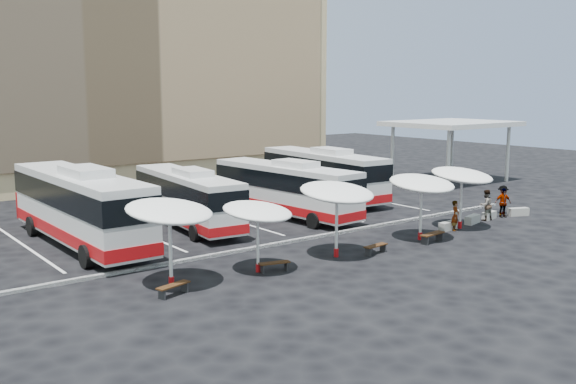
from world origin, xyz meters
TOP-DOWN VIEW (x-y plane):
  - ground at (0.00, 0.00)m, footprint 120.00×120.00m
  - sandstone_building at (0.00, 31.87)m, footprint 42.00×18.25m
  - service_canopy at (24.00, 10.00)m, footprint 10.00×8.00m
  - curb_divider at (0.00, 0.50)m, footprint 34.00×0.25m
  - bay_lines at (0.00, 8.00)m, footprint 24.15×12.00m
  - bus_0 at (-9.62, 6.60)m, footprint 3.14×13.12m
  - bus_1 at (-3.08, 7.34)m, footprint 3.37×11.18m
  - bus_2 at (3.27, 6.27)m, footprint 3.34×11.57m
  - bus_3 at (9.24, 9.65)m, footprint 3.32×12.14m
  - sunshade_0 at (-9.17, -2.49)m, footprint 4.54×4.57m
  - sunshade_1 at (-5.17, -2.91)m, footprint 3.96×3.98m
  - sunshade_2 at (-0.73, -3.08)m, footprint 3.61×3.66m
  - sunshade_3 at (5.18, -3.14)m, footprint 3.76×3.80m
  - sunshade_4 at (9.18, -2.63)m, footprint 3.76×3.80m
  - wood_bench_0 at (-9.65, -3.61)m, footprint 1.53×0.77m
  - wood_bench_1 at (-4.57, -3.31)m, footprint 1.45×0.73m
  - wood_bench_2 at (1.19, -3.81)m, footprint 1.46×0.53m
  - wood_bench_3 at (5.15, -3.99)m, footprint 1.71×0.62m
  - conc_bench_0 at (8.24, -2.53)m, footprint 1.30×0.52m
  - conc_bench_1 at (10.82, -2.27)m, footprint 1.39×0.75m
  - conc_bench_2 at (12.73, -2.09)m, footprint 1.31×0.65m
  - conc_bench_3 at (15.19, -2.52)m, footprint 1.38×0.92m
  - passenger_0 at (8.46, -2.84)m, footprint 0.74×0.63m
  - passenger_1 at (12.27, -2.16)m, footprint 1.03×0.86m
  - passenger_2 at (13.97, -2.18)m, footprint 1.16×0.87m
  - passenger_3 at (14.75, -1.62)m, footprint 1.38×1.10m

SIDE VIEW (x-z plane):
  - ground at x=0.00m, z-range 0.00..0.00m
  - bay_lines at x=0.00m, z-range 0.00..0.01m
  - curb_divider at x=0.00m, z-range 0.00..0.15m
  - conc_bench_2 at x=12.73m, z-range 0.00..0.47m
  - conc_bench_0 at x=8.24m, z-range 0.00..0.48m
  - conc_bench_3 at x=15.19m, z-range 0.00..0.49m
  - conc_bench_1 at x=10.82m, z-range 0.00..0.50m
  - wood_bench_1 at x=-4.57m, z-range 0.11..0.54m
  - wood_bench_2 at x=1.19m, z-range 0.12..0.55m
  - wood_bench_0 at x=-9.65m, z-range 0.12..0.57m
  - wood_bench_3 at x=5.15m, z-range 0.14..0.65m
  - passenger_0 at x=8.46m, z-range 0.00..1.73m
  - passenger_2 at x=13.97m, z-range 0.00..1.83m
  - passenger_3 at x=14.75m, z-range 0.00..1.86m
  - passenger_1 at x=12.27m, z-range 0.00..1.89m
  - bus_1 at x=-3.08m, z-range 0.04..3.53m
  - bus_2 at x=3.27m, z-range 0.04..3.66m
  - bus_3 at x=9.24m, z-range 0.04..3.85m
  - bus_0 at x=-9.62m, z-range 0.04..4.20m
  - sunshade_1 at x=-5.17m, z-range 1.11..4.29m
  - sunshade_3 at x=5.18m, z-range 1.24..4.81m
  - sunshade_4 at x=9.18m, z-range 1.26..4.88m
  - sunshade_0 at x=-9.17m, z-range 1.28..4.93m
  - sunshade_2 at x=-0.73m, z-range 1.29..4.96m
  - service_canopy at x=24.00m, z-range 2.27..7.47m
  - sandstone_building at x=0.00m, z-range -2.17..27.43m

